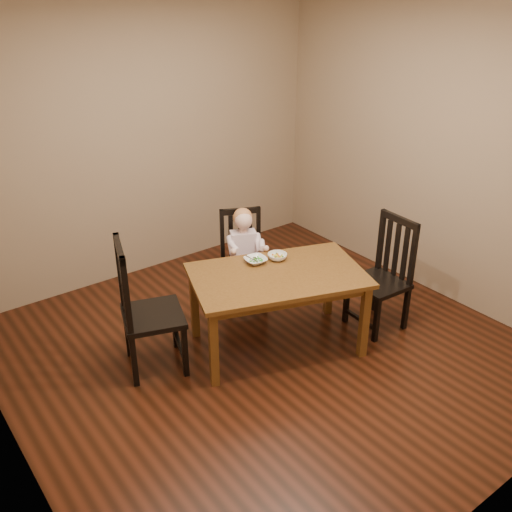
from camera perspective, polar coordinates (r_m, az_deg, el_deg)
room at (r=4.24m, az=1.15°, el=5.35°), size 4.01×4.01×2.71m
dining_table at (r=4.66m, az=2.17°, el=-2.65°), size 1.59×1.25×0.70m
chair_child at (r=5.37m, az=-1.32°, el=-0.49°), size 0.53×0.52×0.93m
chair_left at (r=4.52m, az=-11.03°, el=-5.33°), size 0.59×0.60×1.12m
chair_right at (r=5.14m, az=12.60°, el=-1.94°), size 0.45×0.47×1.02m
toddler at (r=5.26m, az=-1.24°, el=0.63°), size 0.44×0.48×0.53m
bowl_peas at (r=4.78m, az=-0.04°, el=-0.43°), size 0.20×0.20×0.04m
bowl_veg at (r=4.83m, az=2.15°, el=-0.06°), size 0.20×0.20×0.05m
fork at (r=4.74m, az=-0.43°, el=-0.36°), size 0.07×0.12×0.05m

